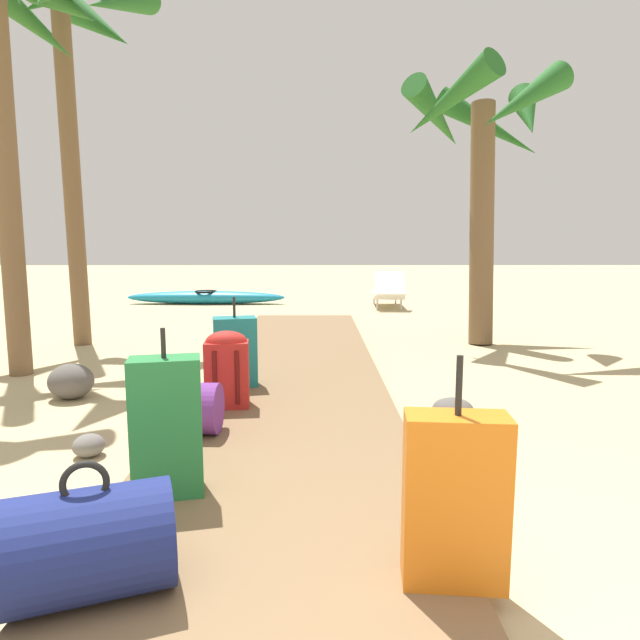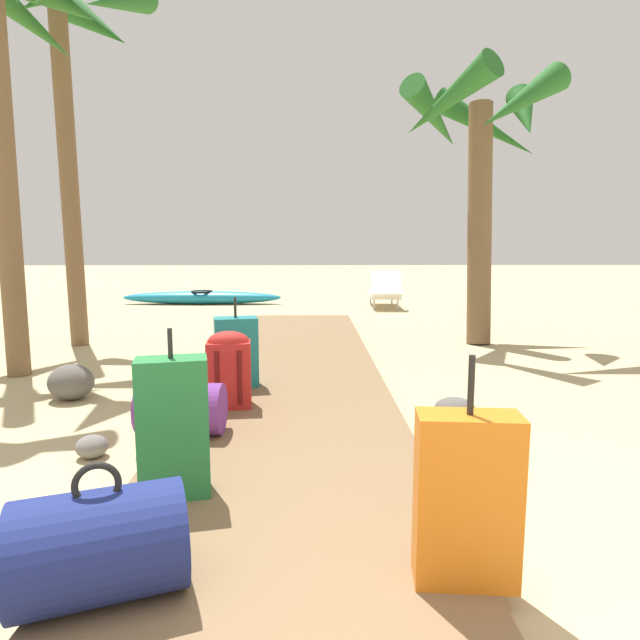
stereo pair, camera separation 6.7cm
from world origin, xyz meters
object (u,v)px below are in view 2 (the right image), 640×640
Objects in this scene: duffel_bag_purple at (181,408)px; palm_tree_near_right at (479,142)px; backpack_red at (229,367)px; suitcase_orange at (467,499)px; kayak at (202,297)px; suitcase_teal at (236,352)px; suitcase_green at (173,427)px; lounge_chair at (384,292)px; palm_tree_far_left at (62,42)px; duffel_bag_navy at (100,545)px.

palm_tree_near_right is at bearing 51.19° from duffel_bag_purple.
backpack_red is 2.49m from suitcase_orange.
suitcase_teal is at bearing -76.53° from kayak.
lounge_chair is at bearing 75.58° from suitcase_green.
suitcase_orange is 0.24× the size of kayak.
suitcase_green is 0.18× the size of palm_tree_far_left.
palm_tree_far_left is (-2.28, 5.25, 3.48)m from duffel_bag_navy.
palm_tree_near_right reaches higher than lounge_chair.
backpack_red is 0.17× the size of kayak.
duffel_bag_navy is 2.27m from backpack_red.
suitcase_teal is at bearing 89.34° from suitcase_green.
kayak is at bearing 134.36° from palm_tree_near_right.
palm_tree_near_right is (3.06, 3.80, 2.38)m from duffel_bag_purple.
lounge_chair is (0.99, 9.39, -0.07)m from suitcase_orange.
lounge_chair is (2.29, 9.46, 0.05)m from duffel_bag_navy.
lounge_chair reaches higher than duffel_bag_navy.
suitcase_orange reaches higher than lounge_chair.
palm_tree_near_right is (1.64, 5.39, 2.23)m from suitcase_orange.
palm_tree_far_left reaches higher than palm_tree_near_right.
suitcase_teal is 0.22× the size of palm_tree_near_right.
suitcase_green is 0.24× the size of palm_tree_near_right.
palm_tree_far_left is 1.31× the size of palm_tree_near_right.
suitcase_green is at bearing -79.59° from kayak.
suitcase_teal is 1.40× the size of duffel_bag_purple.
kayak is (-1.75, 7.29, -0.24)m from suitcase_teal.
suitcase_orange is at bearing -61.46° from backpack_red.
backpack_red is at bearing 118.54° from suitcase_orange.
suitcase_orange is 0.54× the size of lounge_chair.
suitcase_teal is 0.94× the size of suitcase_green.
palm_tree_far_left reaches higher than suitcase_green.
suitcase_green reaches higher than duffel_bag_purple.
palm_tree_far_left is at bearing -137.39° from lounge_chair.
suitcase_green is 0.53× the size of lounge_chair.
duffel_bag_purple is at bearing 101.20° from suitcase_green.
lounge_chair is (2.18, 7.20, -0.06)m from backpack_red.
duffel_bag_purple is 8.65m from kayak.
palm_tree_far_left is at bearing 134.90° from suitcase_teal.
suitcase_green reaches higher than kayak.
suitcase_teal is 6.94m from lounge_chair.
palm_tree_far_left is (-2.37, 2.37, 3.37)m from suitcase_teal.
suitcase_teal is 4.75m from palm_tree_far_left.
lounge_chair is 0.45× the size of kayak.
backpack_red is at bearing 87.06° from duffel_bag_navy.
duffel_bag_navy is 1.14× the size of backpack_red.
duffel_bag_navy is 10.31m from kayak.
suitcase_green is at bearing -90.66° from suitcase_teal.
suitcase_orange is (1.31, 0.07, 0.12)m from duffel_bag_navy.
suitcase_green is 0.91m from duffel_bag_purple.
kayak is at bearing 102.65° from backpack_red.
duffel_bag_navy is 9.73m from lounge_chair.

